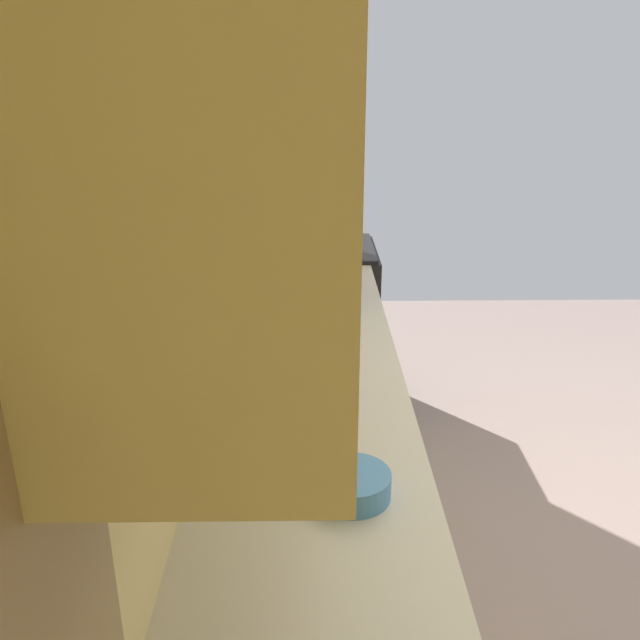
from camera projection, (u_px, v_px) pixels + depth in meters
name	position (u px, v px, depth m)	size (l,w,h in m)	color
wall_back	(186.00, 281.00, 1.95)	(4.35, 0.12, 2.56)	#E3C679
counter_run	(310.00, 597.00, 1.91)	(3.48, 0.62, 0.92)	#E2D27A
upper_cabinets	(248.00, 102.00, 1.42)	(1.90, 0.34, 0.67)	#E8D17D
oven_range	(316.00, 326.00, 3.80)	(0.59, 0.67, 1.10)	black
microwave	(305.00, 265.00, 2.90)	(0.54, 0.38, 0.27)	#B7BABF
bowl	(352.00, 483.00, 1.59)	(0.18, 0.18, 0.06)	#4C8CBF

